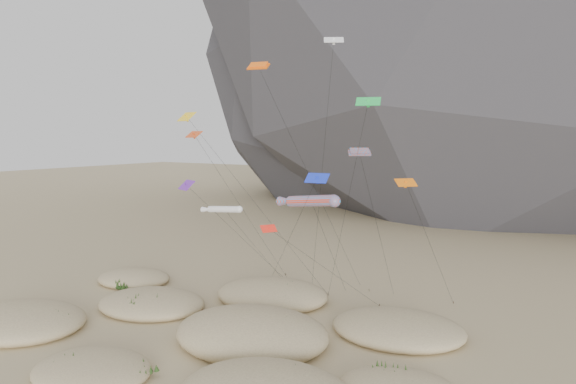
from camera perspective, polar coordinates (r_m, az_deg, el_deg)
The scene contains 9 objects.
ground at distance 53.76m, azimuth -9.21°, elevation -15.71°, with size 500.00×500.00×0.00m, color #CCB789.
dunes at distance 57.23m, azimuth -7.21°, elevation -13.56°, with size 51.83×35.50×4.03m.
dune_grass at distance 56.02m, azimuth -7.43°, elevation -13.83°, with size 42.41×29.19×1.57m.
kite_stakes at distance 71.84m, azimuth 4.63°, elevation -9.92°, with size 23.77×6.78×0.30m.
rainbow_tube_kite at distance 56.72m, azimuth 2.18°, elevation -0.93°, with size 8.31×15.17×13.92m.
white_tube_kite at distance 62.22m, azimuth -6.66°, elevation -1.77°, with size 5.90×12.01×12.05m.
orange_parafoil at distance 60.49m, azimuth -2.82°, elevation 12.25°, with size 5.69×17.31×27.30m.
multi_parafoil at distance 57.86m, azimuth 7.33°, elevation 3.85°, with size 2.42×13.12×18.35m.
delta_kites at distance 56.62m, azimuth -1.52°, elevation 4.30°, with size 27.85×21.27×29.53m.
Camera 1 is at (33.11, -37.46, 19.78)m, focal length 35.00 mm.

